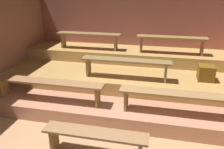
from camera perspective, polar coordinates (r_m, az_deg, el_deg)
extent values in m
cube|color=#AB7A55|center=(5.31, 1.37, -8.26)|extent=(6.57, 5.17, 0.08)
cube|color=#98544A|center=(6.94, 5.08, 10.15)|extent=(6.57, 0.06, 2.51)
cube|color=#B2775B|center=(5.74, 2.54, -3.76)|extent=(5.77, 3.18, 0.30)
cube|color=#B18548|center=(6.02, 3.31, 0.57)|extent=(5.77, 2.32, 0.30)
cube|color=#AD8449|center=(6.50, 4.26, 4.96)|extent=(5.77, 1.08, 0.30)
cube|color=brown|center=(3.69, -4.25, -14.39)|extent=(1.68, 0.30, 0.04)
cube|color=olive|center=(4.05, -14.31, -15.30)|extent=(0.05, 0.24, 0.41)
cube|color=olive|center=(4.89, -15.86, -1.76)|extent=(2.38, 0.30, 0.04)
cube|color=olive|center=(5.54, -25.48, -2.85)|extent=(0.05, 0.24, 0.41)
cube|color=olive|center=(4.59, -3.62, -5.54)|extent=(0.05, 0.24, 0.41)
cube|color=olive|center=(4.37, 17.68, -4.77)|extent=(2.38, 0.30, 0.04)
cube|color=#856243|center=(4.48, 3.56, -6.26)|extent=(0.05, 0.24, 0.41)
cube|color=olive|center=(5.08, 3.52, 3.58)|extent=(2.01, 0.30, 0.04)
cube|color=olive|center=(5.36, -5.92, 1.90)|extent=(0.05, 0.24, 0.41)
cube|color=olive|center=(5.10, 13.30, 0.44)|extent=(0.05, 0.24, 0.41)
cube|color=olive|center=(6.47, -5.86, 10.12)|extent=(1.79, 0.30, 0.04)
cube|color=olive|center=(6.80, -12.08, 8.37)|extent=(0.05, 0.24, 0.41)
cube|color=olive|center=(6.33, 0.97, 7.89)|extent=(0.05, 0.24, 0.41)
cube|color=olive|center=(6.16, 14.74, 8.98)|extent=(1.79, 0.30, 0.04)
cube|color=#885B44|center=(6.23, 7.36, 7.50)|extent=(0.05, 0.24, 0.41)
cube|color=#885B44|center=(6.29, 21.64, 6.32)|extent=(0.05, 0.24, 0.41)
cube|color=brown|center=(5.47, 22.47, 0.37)|extent=(0.34, 0.34, 0.34)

